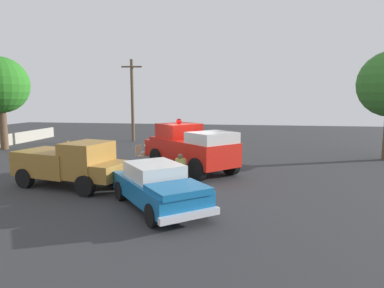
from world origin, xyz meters
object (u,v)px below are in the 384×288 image
parked_pickup (71,163)px  spectator_standing (68,155)px  lawn_chair_spare (140,153)px  classic_hot_rod (159,186)px  lawn_chair_near_truck (180,169)px  spectator_seated (180,168)px  lawn_chair_by_car (136,170)px  oak_tree_left (0,85)px  vintage_fire_truck (189,147)px  utility_pole (132,99)px

parked_pickup → spectator_standing: (1.81, 1.15, -0.02)m
parked_pickup → lawn_chair_spare: parked_pickup is taller
classic_hot_rod → lawn_chair_near_truck: 3.37m
classic_hot_rod → spectator_seated: size_ratio=3.53×
lawn_chair_by_car → oak_tree_left: size_ratio=0.16×
parked_pickup → spectator_standing: size_ratio=3.04×
vintage_fire_truck → classic_hot_rod: (-5.88, 0.03, -0.45)m
parked_pickup → spectator_standing: bearing=32.5°
vintage_fire_truck → lawn_chair_near_truck: 2.59m
classic_hot_rod → utility_pole: size_ratio=0.67×
classic_hot_rod → spectator_seated: 3.23m
spectator_seated → utility_pole: size_ratio=0.19×
lawn_chair_near_truck → spectator_seated: (-0.13, -0.00, 0.11)m
parked_pickup → lawn_chair_near_truck: bearing=-73.3°
lawn_chair_spare → spectator_seated: spectator_seated is taller
vintage_fire_truck → classic_hot_rod: vintage_fire_truck is taller
lawn_chair_near_truck → utility_pole: bearing=27.0°
lawn_chair_by_car → oak_tree_left: 15.12m
lawn_chair_spare → utility_pole: utility_pole is taller
lawn_chair_spare → oak_tree_left: size_ratio=0.16×
utility_pole → lawn_chair_spare: bearing=-158.6°
lawn_chair_by_car → lawn_chair_spare: same height
lawn_chair_spare → spectator_standing: spectator_standing is taller
lawn_chair_spare → lawn_chair_near_truck: bearing=-141.9°
spectator_seated → vintage_fire_truck: bearing=1.0°
oak_tree_left → utility_pole: (5.85, -7.61, -0.97)m
oak_tree_left → parked_pickup: bearing=-130.9°
lawn_chair_spare → oak_tree_left: oak_tree_left is taller
lawn_chair_near_truck → spectator_standing: 5.55m
vintage_fire_truck → oak_tree_left: oak_tree_left is taller
lawn_chair_by_car → lawn_chair_spare: 4.44m
lawn_chair_by_car → lawn_chair_near_truck: bearing=-80.3°
spectator_seated → spectator_standing: 5.56m
parked_pickup → spectator_seated: (1.18, -4.36, -0.29)m
lawn_chair_near_truck → spectator_standing: size_ratio=0.61×
vintage_fire_truck → lawn_chair_by_car: 3.43m
classic_hot_rod → utility_pole: 18.04m
vintage_fire_truck → lawn_chair_spare: vintage_fire_truck is taller
lawn_chair_by_car → spectator_seated: spectator_seated is taller
spectator_standing → parked_pickup: bearing=-147.5°
parked_pickup → oak_tree_left: (8.64, 9.97, 3.53)m
vintage_fire_truck → spectator_standing: (-2.01, 5.47, -0.23)m
classic_hot_rod → spectator_seated: classic_hot_rod is taller
parked_pickup → spectator_seated: 4.52m
spectator_standing → lawn_chair_near_truck: bearing=-95.2°
parked_pickup → lawn_chair_by_car: bearing=-68.2°
lawn_chair_near_truck → parked_pickup: bearing=106.7°
parked_pickup → utility_pole: bearing=9.2°
classic_hot_rod → lawn_chair_spare: bearing=22.4°
spectator_seated → utility_pole: (13.31, 6.71, 2.85)m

